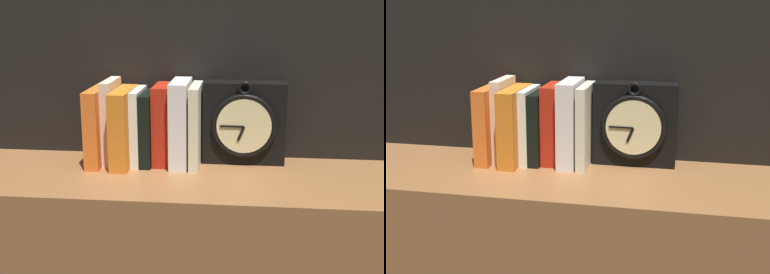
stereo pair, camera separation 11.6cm
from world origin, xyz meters
TOP-DOWN VIEW (x-y plane):
  - clock at (0.11, 0.12)m, footprint 0.19×0.08m
  - book_slot0_orange at (-0.23, 0.08)m, footprint 0.03×0.15m
  - book_slot1_cream at (-0.20, 0.09)m, footprint 0.02×0.12m
  - book_slot2_orange at (-0.17, 0.07)m, footprint 0.04×0.16m
  - book_slot3_white at (-0.14, 0.09)m, footprint 0.02×0.13m
  - book_slot4_black at (-0.11, 0.09)m, footprint 0.03×0.13m
  - book_slot5_red at (-0.08, 0.10)m, footprint 0.04×0.11m
  - book_slot6_white at (-0.04, 0.09)m, footprint 0.04×0.13m
  - book_slot7_cream at (-0.00, 0.09)m, footprint 0.02×0.13m

SIDE VIEW (x-z plane):
  - book_slot4_black at x=-0.11m, z-range 0.79..0.96m
  - book_slot3_white at x=-0.14m, z-range 0.79..0.97m
  - book_slot2_orange at x=-0.17m, z-range 0.79..0.97m
  - book_slot0_orange at x=-0.23m, z-range 0.79..0.97m
  - book_slot5_red at x=-0.08m, z-range 0.79..0.98m
  - book_slot7_cream at x=0.00m, z-range 0.79..0.98m
  - clock at x=0.11m, z-range 0.79..0.99m
  - book_slot1_cream at x=-0.20m, z-range 0.79..0.99m
  - book_slot6_white at x=-0.04m, z-range 0.79..0.99m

